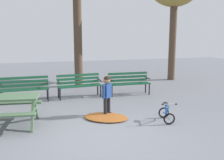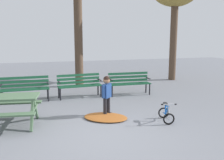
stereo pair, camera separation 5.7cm
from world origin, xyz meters
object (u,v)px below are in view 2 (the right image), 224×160
(park_bench_right, at_px, (129,82))
(kids_bicycle, at_px, (166,114))
(park_bench_far_left, at_px, (25,87))
(park_bench_left, at_px, (79,84))
(picnic_table, at_px, (0,103))
(child_standing, at_px, (107,92))

(park_bench_right, height_order, kids_bicycle, park_bench_right)
(park_bench_far_left, relative_size, park_bench_left, 0.99)
(park_bench_far_left, bearing_deg, park_bench_left, 0.95)
(picnic_table, relative_size, park_bench_far_left, 1.24)
(park_bench_left, bearing_deg, park_bench_right, -4.89)
(park_bench_left, height_order, child_standing, child_standing)
(park_bench_right, relative_size, child_standing, 1.44)
(kids_bicycle, bearing_deg, park_bench_left, 116.81)
(picnic_table, bearing_deg, park_bench_left, 45.60)
(picnic_table, relative_size, kids_bicycle, 3.21)
(picnic_table, height_order, park_bench_right, park_bench_right)
(picnic_table, xyz_separation_m, park_bench_far_left, (0.49, 2.41, -0.08))
(picnic_table, relative_size, park_bench_right, 1.23)
(park_bench_far_left, bearing_deg, park_bench_right, -1.99)
(park_bench_left, xyz_separation_m, child_standing, (0.35, -2.39, 0.16))
(park_bench_far_left, distance_m, kids_bicycle, 4.90)
(child_standing, relative_size, kids_bicycle, 1.82)
(park_bench_right, xyz_separation_m, kids_bicycle, (-0.22, -3.19, -0.31))
(park_bench_right, relative_size, kids_bicycle, 2.62)
(park_bench_right, height_order, child_standing, child_standing)
(park_bench_right, bearing_deg, kids_bicycle, -93.89)
(park_bench_right, bearing_deg, park_bench_left, 175.11)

